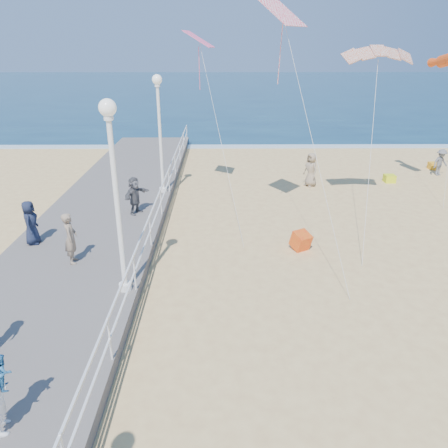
{
  "coord_description": "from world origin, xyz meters",
  "views": [
    {
      "loc": [
        -2.61,
        -10.89,
        6.94
      ],
      "look_at": [
        -2.5,
        2.0,
        1.6
      ],
      "focal_mm": 35.0,
      "sensor_mm": 36.0,
      "label": 1
    }
  ],
  "objects_px": {
    "lamp_post_mid": "(115,180)",
    "spectator_5": "(135,195)",
    "box_kite": "(301,242)",
    "spectator_6": "(71,238)",
    "toddler_held": "(3,371)",
    "beach_walker_c": "(311,170)",
    "lamp_post_far": "(159,122)",
    "spectator_4": "(31,223)",
    "beach_chair_left": "(389,178)",
    "beach_walker_a": "(440,162)",
    "beach_chair_right": "(434,166)"
  },
  "relations": [
    {
      "from": "lamp_post_mid",
      "to": "spectator_5",
      "type": "bearing_deg",
      "value": 97.25
    },
    {
      "from": "box_kite",
      "to": "lamp_post_mid",
      "type": "bearing_deg",
      "value": -179.04
    },
    {
      "from": "spectator_6",
      "to": "box_kite",
      "type": "height_order",
      "value": "spectator_6"
    },
    {
      "from": "toddler_held",
      "to": "spectator_5",
      "type": "height_order",
      "value": "spectator_5"
    },
    {
      "from": "box_kite",
      "to": "spectator_5",
      "type": "bearing_deg",
      "value": 126.95
    },
    {
      "from": "spectator_5",
      "to": "beach_walker_c",
      "type": "bearing_deg",
      "value": -30.02
    },
    {
      "from": "lamp_post_far",
      "to": "spectator_6",
      "type": "height_order",
      "value": "lamp_post_far"
    },
    {
      "from": "lamp_post_mid",
      "to": "spectator_4",
      "type": "xyz_separation_m",
      "value": [
        -3.87,
        3.18,
        -2.47
      ]
    },
    {
      "from": "spectator_4",
      "to": "beach_walker_c",
      "type": "distance_m",
      "value": 13.82
    },
    {
      "from": "beach_chair_left",
      "to": "spectator_5",
      "type": "bearing_deg",
      "value": -156.01
    },
    {
      "from": "lamp_post_far",
      "to": "beach_walker_c",
      "type": "height_order",
      "value": "lamp_post_far"
    },
    {
      "from": "lamp_post_far",
      "to": "beach_walker_a",
      "type": "distance_m",
      "value": 15.96
    },
    {
      "from": "lamp_post_far",
      "to": "toddler_held",
      "type": "height_order",
      "value": "lamp_post_far"
    },
    {
      "from": "toddler_held",
      "to": "box_kite",
      "type": "bearing_deg",
      "value": -63.82
    },
    {
      "from": "toddler_held",
      "to": "beach_chair_right",
      "type": "xyz_separation_m",
      "value": [
        16.57,
        19.11,
        -1.4
      ]
    },
    {
      "from": "lamp_post_far",
      "to": "beach_chair_left",
      "type": "height_order",
      "value": "lamp_post_far"
    },
    {
      "from": "spectator_4",
      "to": "beach_walker_c",
      "type": "bearing_deg",
      "value": -62.11
    },
    {
      "from": "spectator_4",
      "to": "spectator_5",
      "type": "xyz_separation_m",
      "value": [
        3.09,
        2.93,
        -0.01
      ]
    },
    {
      "from": "spectator_4",
      "to": "beach_walker_c",
      "type": "xyz_separation_m",
      "value": [
        11.32,
        7.92,
        -0.31
      ]
    },
    {
      "from": "toddler_held",
      "to": "beach_walker_a",
      "type": "height_order",
      "value": "toddler_held"
    },
    {
      "from": "lamp_post_mid",
      "to": "box_kite",
      "type": "xyz_separation_m",
      "value": [
        5.64,
        3.39,
        -3.36
      ]
    },
    {
      "from": "lamp_post_mid",
      "to": "lamp_post_far",
      "type": "distance_m",
      "value": 9.0
    },
    {
      "from": "beach_walker_c",
      "to": "beach_chair_right",
      "type": "relative_size",
      "value": 3.19
    },
    {
      "from": "spectator_6",
      "to": "beach_walker_c",
      "type": "distance_m",
      "value": 13.32
    },
    {
      "from": "lamp_post_mid",
      "to": "box_kite",
      "type": "distance_m",
      "value": 7.39
    },
    {
      "from": "spectator_5",
      "to": "beach_chair_left",
      "type": "distance_m",
      "value": 13.89
    },
    {
      "from": "beach_chair_right",
      "to": "beach_walker_a",
      "type": "bearing_deg",
      "value": -103.48
    },
    {
      "from": "lamp_post_mid",
      "to": "beach_chair_right",
      "type": "height_order",
      "value": "lamp_post_mid"
    },
    {
      "from": "beach_walker_a",
      "to": "beach_chair_left",
      "type": "height_order",
      "value": "beach_walker_a"
    },
    {
      "from": "lamp_post_mid",
      "to": "beach_walker_c",
      "type": "height_order",
      "value": "lamp_post_mid"
    },
    {
      "from": "box_kite",
      "to": "beach_walker_a",
      "type": "bearing_deg",
      "value": 15.33
    },
    {
      "from": "lamp_post_far",
      "to": "beach_walker_a",
      "type": "relative_size",
      "value": 3.55
    },
    {
      "from": "lamp_post_far",
      "to": "box_kite",
      "type": "height_order",
      "value": "lamp_post_far"
    },
    {
      "from": "spectator_4",
      "to": "beach_chair_right",
      "type": "relative_size",
      "value": 2.87
    },
    {
      "from": "spectator_5",
      "to": "spectator_6",
      "type": "relative_size",
      "value": 0.93
    },
    {
      "from": "lamp_post_far",
      "to": "toddler_held",
      "type": "relative_size",
      "value": 7.54
    },
    {
      "from": "lamp_post_mid",
      "to": "beach_chair_right",
      "type": "relative_size",
      "value": 9.67
    },
    {
      "from": "lamp_post_far",
      "to": "beach_chair_right",
      "type": "xyz_separation_m",
      "value": [
        15.47,
        5.36,
        -3.46
      ]
    },
    {
      "from": "lamp_post_far",
      "to": "toddler_held",
      "type": "bearing_deg",
      "value": -94.58
    },
    {
      "from": "spectator_4",
      "to": "beach_walker_a",
      "type": "bearing_deg",
      "value": -69.69
    },
    {
      "from": "lamp_post_mid",
      "to": "lamp_post_far",
      "type": "height_order",
      "value": "same"
    },
    {
      "from": "lamp_post_mid",
      "to": "box_kite",
      "type": "bearing_deg",
      "value": 31.04
    },
    {
      "from": "toddler_held",
      "to": "beach_chair_right",
      "type": "distance_m",
      "value": 25.34
    },
    {
      "from": "lamp_post_far",
      "to": "spectator_5",
      "type": "distance_m",
      "value": 3.89
    },
    {
      "from": "toddler_held",
      "to": "spectator_6",
      "type": "bearing_deg",
      "value": -16.21
    },
    {
      "from": "spectator_6",
      "to": "box_kite",
      "type": "relative_size",
      "value": 2.8
    },
    {
      "from": "spectator_4",
      "to": "spectator_5",
      "type": "relative_size",
      "value": 1.01
    },
    {
      "from": "spectator_6",
      "to": "beach_walker_a",
      "type": "relative_size",
      "value": 1.12
    },
    {
      "from": "spectator_5",
      "to": "beach_chair_right",
      "type": "height_order",
      "value": "spectator_5"
    },
    {
      "from": "lamp_post_mid",
      "to": "spectator_4",
      "type": "distance_m",
      "value": 5.59
    }
  ]
}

